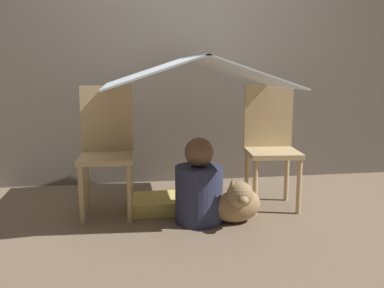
{
  "coord_description": "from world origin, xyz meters",
  "views": [
    {
      "loc": [
        -0.48,
        -2.84,
        1.05
      ],
      "look_at": [
        0.0,
        0.16,
        0.51
      ],
      "focal_mm": 40.0,
      "sensor_mm": 36.0,
      "label": 1
    }
  ],
  "objects": [
    {
      "name": "sheet_canopy",
      "position": [
        0.0,
        0.16,
        1.03
      ],
      "size": [
        1.23,
        1.23,
        0.21
      ],
      "color": "silver"
    },
    {
      "name": "wall_back",
      "position": [
        0.0,
        1.07,
        1.25
      ],
      "size": [
        7.0,
        0.05,
        2.5
      ],
      "color": "#6B6056",
      "rests_on": "ground_plane"
    },
    {
      "name": "chair_left",
      "position": [
        -0.61,
        0.24,
        0.5
      ],
      "size": [
        0.39,
        0.39,
        0.92
      ],
      "rotation": [
        0.0,
        0.0,
        -0.04
      ],
      "color": "#D1B27F",
      "rests_on": "ground_plane"
    },
    {
      "name": "dog",
      "position": [
        0.25,
        -0.13,
        0.15
      ],
      "size": [
        0.36,
        0.38,
        0.35
      ],
      "color": "#9E7F56",
      "rests_on": "ground_plane"
    },
    {
      "name": "ground_plane",
      "position": [
        0.0,
        0.0,
        0.0
      ],
      "size": [
        8.8,
        8.8,
        0.0
      ],
      "primitive_type": "plane",
      "color": "#7A6651"
    },
    {
      "name": "person_front",
      "position": [
        0.01,
        -0.06,
        0.24
      ],
      "size": [
        0.33,
        0.33,
        0.59
      ],
      "color": "#2D3351",
      "rests_on": "ground_plane"
    },
    {
      "name": "floor_cushion",
      "position": [
        -0.23,
        0.22,
        0.05
      ],
      "size": [
        0.45,
        0.36,
        0.1
      ],
      "color": "#E5CC66",
      "rests_on": "ground_plane"
    },
    {
      "name": "chair_right",
      "position": [
        0.62,
        0.24,
        0.5
      ],
      "size": [
        0.41,
        0.41,
        0.92
      ],
      "rotation": [
        0.0,
        0.0,
        -0.1
      ],
      "color": "#D1B27F",
      "rests_on": "ground_plane"
    }
  ]
}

